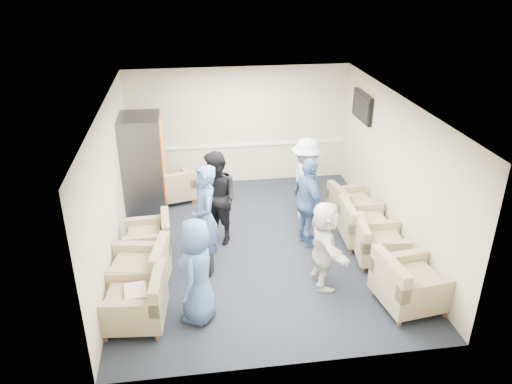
{
  "coord_description": "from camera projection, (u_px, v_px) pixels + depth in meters",
  "views": [
    {
      "loc": [
        -1.16,
        -7.84,
        4.87
      ],
      "look_at": [
        -0.0,
        0.2,
        1.01
      ],
      "focal_mm": 35.0,
      "sensor_mm": 36.0,
      "label": 1
    }
  ],
  "objects": [
    {
      "name": "armchair_left_mid",
      "position": [
        142.0,
        272.0,
        7.85
      ],
      "size": [
        1.05,
        1.05,
        0.72
      ],
      "rotation": [
        0.0,
        0.0,
        -1.74
      ],
      "color": "#90825C",
      "rests_on": "floor"
    },
    {
      "name": "back_wall",
      "position": [
        239.0,
        126.0,
        11.35
      ],
      "size": [
        5.0,
        0.02,
        2.7
      ],
      "primitive_type": "cube",
      "color": "beige",
      "rests_on": "floor"
    },
    {
      "name": "armchair_right_near",
      "position": [
        407.0,
        286.0,
        7.5
      ],
      "size": [
        1.06,
        1.06,
        0.75
      ],
      "rotation": [
        0.0,
        0.0,
        1.7
      ],
      "color": "#90825C",
      "rests_on": "floor"
    },
    {
      "name": "ceiling",
      "position": [
        258.0,
        103.0,
        8.09
      ],
      "size": [
        6.0,
        6.0,
        0.0
      ],
      "primitive_type": "plane",
      "rotation": [
        3.14,
        0.0,
        0.0
      ],
      "color": "white",
      "rests_on": "back_wall"
    },
    {
      "name": "pillow",
      "position": [
        136.0,
        293.0,
        7.08
      ],
      "size": [
        0.35,
        0.43,
        0.11
      ],
      "primitive_type": "cube",
      "rotation": [
        0.0,
        0.0,
        -1.45
      ],
      "color": "white",
      "rests_on": "armchair_left_near"
    },
    {
      "name": "person_mid_right",
      "position": [
        308.0,
        203.0,
        8.95
      ],
      "size": [
        0.63,
        1.07,
        1.7
      ],
      "primitive_type": "imported",
      "rotation": [
        0.0,
        0.0,
        1.8
      ],
      "color": "#3D5D93",
      "rests_on": "floor"
    },
    {
      "name": "armchair_left_near",
      "position": [
        138.0,
        303.0,
        7.16
      ],
      "size": [
        0.97,
        0.97,
        0.71
      ],
      "rotation": [
        0.0,
        0.0,
        -1.67
      ],
      "color": "#90825C",
      "rests_on": "floor"
    },
    {
      "name": "backpack",
      "position": [
        205.0,
        262.0,
        8.34
      ],
      "size": [
        0.3,
        0.26,
        0.44
      ],
      "rotation": [
        0.0,
        0.0,
        -0.34
      ],
      "color": "black",
      "rests_on": "floor"
    },
    {
      "name": "person_mid_left",
      "position": [
        205.0,
        218.0,
        8.26
      ],
      "size": [
        0.53,
        0.73,
        1.86
      ],
      "primitive_type": "imported",
      "rotation": [
        0.0,
        0.0,
        -1.44
      ],
      "color": "#3D5D93",
      "rests_on": "floor"
    },
    {
      "name": "person_front_right",
      "position": [
        324.0,
        245.0,
        7.86
      ],
      "size": [
        0.45,
        1.38,
        1.48
      ],
      "primitive_type": "imported",
      "rotation": [
        0.0,
        0.0,
        1.58
      ],
      "color": "silver",
      "rests_on": "floor"
    },
    {
      "name": "armchair_right_midnear",
      "position": [
        377.0,
        245.0,
        8.65
      ],
      "size": [
        0.92,
        0.92,
        0.66
      ],
      "rotation": [
        0.0,
        0.0,
        1.44
      ],
      "color": "#90825C",
      "rests_on": "floor"
    },
    {
      "name": "person_back_left",
      "position": [
        217.0,
        199.0,
        9.05
      ],
      "size": [
        1.04,
        1.08,
        1.76
      ],
      "primitive_type": "imported",
      "rotation": [
        0.0,
        0.0,
        -0.96
      ],
      "color": "black",
      "rests_on": "floor"
    },
    {
      "name": "vending_machine",
      "position": [
        144.0,
        164.0,
        10.15
      ],
      "size": [
        0.83,
        0.97,
        2.04
      ],
      "color": "#48484F",
      "rests_on": "floor"
    },
    {
      "name": "floor",
      "position": [
        258.0,
        246.0,
        9.25
      ],
      "size": [
        6.0,
        6.0,
        0.0
      ],
      "primitive_type": "plane",
      "color": "black",
      "rests_on": "ground"
    },
    {
      "name": "person_back_right",
      "position": [
        306.0,
        181.0,
        9.78
      ],
      "size": [
        0.76,
        1.18,
        1.73
      ],
      "primitive_type": "imported",
      "rotation": [
        0.0,
        0.0,
        1.47
      ],
      "color": "silver",
      "rests_on": "floor"
    },
    {
      "name": "armchair_corner",
      "position": [
        175.0,
        188.0,
        10.82
      ],
      "size": [
        0.96,
        0.96,
        0.63
      ],
      "rotation": [
        0.0,
        0.0,
        3.4
      ],
      "color": "#90825C",
      "rests_on": "floor"
    },
    {
      "name": "armchair_right_midfar",
      "position": [
        363.0,
        226.0,
        9.21
      ],
      "size": [
        0.9,
        0.9,
        0.69
      ],
      "rotation": [
        0.0,
        0.0,
        1.53
      ],
      "color": "#90825C",
      "rests_on": "floor"
    },
    {
      "name": "armchair_left_far",
      "position": [
        151.0,
        239.0,
        8.84
      ],
      "size": [
        0.84,
        0.84,
        0.64
      ],
      "rotation": [
        0.0,
        0.0,
        -1.52
      ],
      "color": "#90825C",
      "rests_on": "floor"
    },
    {
      "name": "chair_rail",
      "position": [
        239.0,
        145.0,
        11.53
      ],
      "size": [
        4.98,
        0.04,
        0.06
      ],
      "primitive_type": "cube",
      "color": "white",
      "rests_on": "back_wall"
    },
    {
      "name": "left_wall",
      "position": [
        110.0,
        188.0,
        8.35
      ],
      "size": [
        0.02,
        6.0,
        2.7
      ],
      "primitive_type": "cube",
      "color": "beige",
      "rests_on": "floor"
    },
    {
      "name": "right_wall",
      "position": [
        395.0,
        171.0,
        8.99
      ],
      "size": [
        0.02,
        6.0,
        2.7
      ],
      "primitive_type": "cube",
      "color": "beige",
      "rests_on": "floor"
    },
    {
      "name": "armchair_right_far",
      "position": [
        350.0,
        206.0,
        9.99
      ],
      "size": [
        0.94,
        0.94,
        0.65
      ],
      "rotation": [
        0.0,
        0.0,
        1.74
      ],
      "color": "#90825C",
      "rests_on": "floor"
    },
    {
      "name": "tv",
      "position": [
        362.0,
        107.0,
        10.29
      ],
      "size": [
        0.1,
        1.0,
        0.58
      ],
      "color": "black",
      "rests_on": "right_wall"
    },
    {
      "name": "person_front_left",
      "position": [
        197.0,
        271.0,
        7.09
      ],
      "size": [
        0.75,
        0.92,
        1.62
      ],
      "primitive_type": "imported",
      "rotation": [
        0.0,
        0.0,
        -1.9
      ],
      "color": "#3D5D93",
      "rests_on": "floor"
    },
    {
      "name": "front_wall",
      "position": [
        294.0,
        280.0,
        5.99
      ],
      "size": [
        5.0,
        0.02,
        2.7
      ],
      "primitive_type": "cube",
      "color": "beige",
      "rests_on": "floor"
    }
  ]
}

